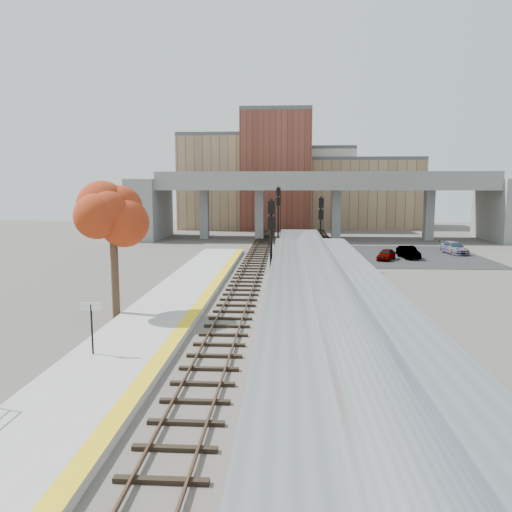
% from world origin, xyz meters
% --- Properties ---
extents(ground, '(160.00, 160.00, 0.00)m').
position_xyz_m(ground, '(0.00, 0.00, 0.00)').
color(ground, '#47423D').
rests_on(ground, ground).
extents(platform, '(4.50, 60.00, 0.35)m').
position_xyz_m(platform, '(-7.25, 0.00, 0.17)').
color(platform, '#9E9E99').
rests_on(platform, ground).
extents(yellow_strip, '(0.70, 60.00, 0.01)m').
position_xyz_m(yellow_strip, '(-5.35, 0.00, 0.35)').
color(yellow_strip, yellow).
rests_on(yellow_strip, platform).
extents(tracks, '(10.70, 95.00, 0.25)m').
position_xyz_m(tracks, '(0.93, 12.50, 0.08)').
color(tracks, black).
rests_on(tracks, ground).
extents(overpass, '(54.00, 12.00, 9.50)m').
position_xyz_m(overpass, '(4.92, 45.00, 5.81)').
color(overpass, slate).
rests_on(overpass, ground).
extents(buildings_far, '(43.00, 21.00, 20.60)m').
position_xyz_m(buildings_far, '(1.26, 66.57, 7.88)').
color(buildings_far, tan).
rests_on(buildings_far, ground).
extents(parking_lot, '(14.00, 18.00, 0.04)m').
position_xyz_m(parking_lot, '(14.00, 28.00, 0.02)').
color(parking_lot, black).
rests_on(parking_lot, ground).
extents(locomotive, '(3.02, 19.05, 4.10)m').
position_xyz_m(locomotive, '(1.00, 5.49, 2.28)').
color(locomotive, '#A8AAB2').
rests_on(locomotive, ground).
extents(coach, '(3.03, 25.00, 5.00)m').
position_xyz_m(coach, '(1.00, -17.12, 2.80)').
color(coach, '#A8AAB2').
rests_on(coach, ground).
extents(signal_mast_near, '(0.60, 0.64, 6.70)m').
position_xyz_m(signal_mast_near, '(-1.10, 7.17, 3.26)').
color(signal_mast_near, '#9E9E99').
rests_on(signal_mast_near, ground).
extents(signal_mast_mid, '(0.60, 0.64, 6.65)m').
position_xyz_m(signal_mast_mid, '(3.00, 18.08, 3.22)').
color(signal_mast_mid, '#9E9E99').
rests_on(signal_mast_mid, ground).
extents(signal_mast_far, '(0.60, 0.64, 7.51)m').
position_xyz_m(signal_mast_far, '(-1.10, 34.79, 3.81)').
color(signal_mast_far, '#9E9E99').
rests_on(signal_mast_far, ground).
extents(station_sign, '(0.90, 0.10, 2.27)m').
position_xyz_m(station_sign, '(-8.38, -6.56, 1.98)').
color(station_sign, black).
rests_on(station_sign, platform).
extents(tree, '(3.60, 3.60, 7.75)m').
position_xyz_m(tree, '(-9.80, 0.55, 5.75)').
color(tree, '#382619').
rests_on(tree, ground).
extents(car_a, '(2.66, 3.66, 1.16)m').
position_xyz_m(car_a, '(10.19, 24.47, 0.62)').
color(car_a, '#99999E').
rests_on(car_a, parking_lot).
extents(car_b, '(1.86, 4.02, 1.28)m').
position_xyz_m(car_b, '(12.74, 25.83, 0.68)').
color(car_b, '#99999E').
rests_on(car_b, parking_lot).
extents(car_c, '(2.43, 4.69, 1.30)m').
position_xyz_m(car_c, '(18.74, 29.76, 0.69)').
color(car_c, '#99999E').
rests_on(car_c, parking_lot).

